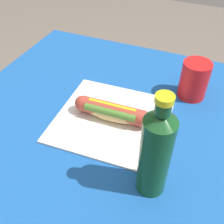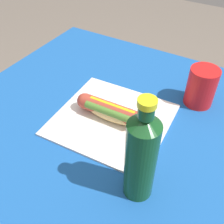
% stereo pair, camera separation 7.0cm
% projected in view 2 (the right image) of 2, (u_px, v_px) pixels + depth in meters
% --- Properties ---
extents(dining_table, '(1.02, 0.81, 0.73)m').
position_uv_depth(dining_table, '(134.00, 160.00, 0.80)').
color(dining_table, brown).
rests_on(dining_table, ground).
extents(paper_wrapper, '(0.31, 0.29, 0.01)m').
position_uv_depth(paper_wrapper, '(112.00, 119.00, 0.72)').
color(paper_wrapper, silver).
rests_on(paper_wrapper, dining_table).
extents(hot_dog, '(0.21, 0.06, 0.05)m').
position_uv_depth(hot_dog, '(112.00, 111.00, 0.70)').
color(hot_dog, '#E5BC75').
rests_on(hot_dog, paper_wrapper).
extents(soda_bottle, '(0.06, 0.06, 0.25)m').
position_uv_depth(soda_bottle, '(141.00, 157.00, 0.49)').
color(soda_bottle, '#14471E').
rests_on(soda_bottle, dining_table).
extents(drinking_cup, '(0.08, 0.08, 0.11)m').
position_uv_depth(drinking_cup, '(201.00, 87.00, 0.74)').
color(drinking_cup, red).
rests_on(drinking_cup, dining_table).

